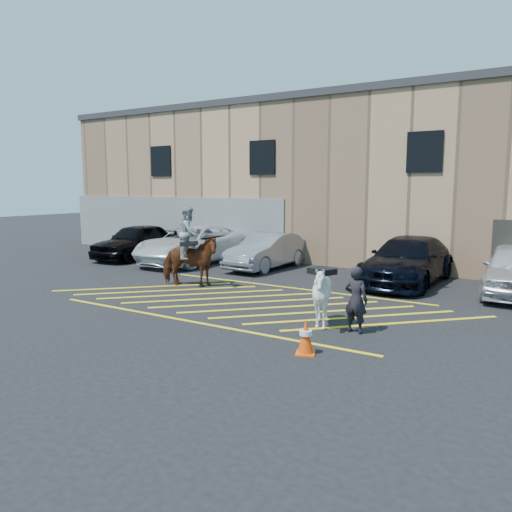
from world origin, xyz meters
The scene contains 11 objects.
ground centered at (0.00, 0.00, 0.00)m, with size 90.00×90.00×0.00m, color black.
car_black_suv centered at (-9.34, 4.44, 0.80)m, with size 1.90×4.72×1.61m, color black.
car_white_pickup centered at (-6.21, 4.77, 0.81)m, with size 2.70×5.86×1.63m, color white.
car_silver_sedan centered at (-2.68, 5.18, 0.72)m, with size 1.52×4.36×1.44m, color gray.
car_blue_suv centered at (3.06, 5.07, 0.79)m, with size 2.23×5.48×1.59m, color black.
handler centered at (3.67, -1.51, 0.78)m, with size 0.57×0.37×1.55m, color black.
warehouse centered at (-0.01, 11.99, 3.65)m, with size 32.42×10.20×7.30m.
hatching_zone centered at (0.00, -0.30, 0.01)m, with size 12.60×5.12×0.01m.
mounted_bay centered at (-2.98, 0.61, 1.08)m, with size 2.23×1.60×2.69m.
saddled_white centered at (2.81, -1.50, 0.77)m, with size 1.64×1.73×1.53m.
traffic_cone centered at (3.36, -3.46, 0.37)m, with size 0.49×0.49×0.73m.
Camera 1 is at (7.64, -12.18, 3.35)m, focal length 35.00 mm.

